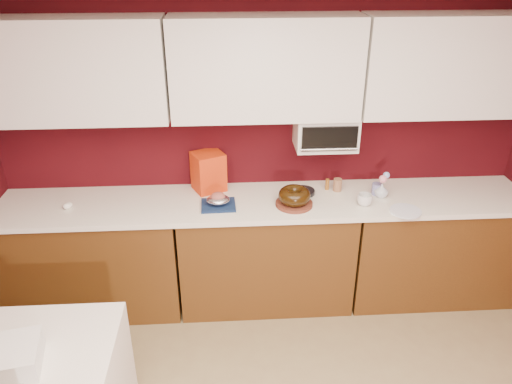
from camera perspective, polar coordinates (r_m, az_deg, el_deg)
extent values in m
cube|color=white|center=(1.39, 8.79, 20.90)|extent=(4.00, 4.50, 0.02)
cube|color=#3C080D|center=(3.87, 0.84, 5.82)|extent=(4.00, 0.02, 2.50)
cube|color=#553111|center=(4.10, -17.97, -7.25)|extent=(1.31, 0.58, 0.86)
cube|color=#553111|center=(3.97, 1.10, -6.93)|extent=(1.31, 0.58, 0.86)
cube|color=#553111|center=(4.28, 19.30, -5.92)|extent=(1.31, 0.58, 0.86)
cube|color=white|center=(3.74, 1.16, -1.19)|extent=(4.00, 0.62, 0.04)
cube|color=white|center=(3.68, -20.63, 12.81)|extent=(1.31, 0.33, 0.70)
cube|color=white|center=(3.54, 1.12, 13.96)|extent=(1.31, 0.33, 0.70)
cube|color=white|center=(3.88, 21.73, 13.29)|extent=(1.31, 0.33, 0.70)
cube|color=white|center=(3.75, 7.94, 6.91)|extent=(0.45, 0.30, 0.25)
cube|color=black|center=(3.60, 8.42, 6.04)|extent=(0.40, 0.02, 0.18)
cylinder|color=silver|center=(3.62, 8.38, 4.84)|extent=(0.42, 0.02, 0.02)
cylinder|color=brown|center=(3.66, 4.37, -1.35)|extent=(0.30, 0.30, 0.03)
torus|color=black|center=(3.63, 4.41, -0.41)|extent=(0.29, 0.29, 0.10)
cube|color=#132448|center=(3.65, -4.33, -1.51)|extent=(0.25, 0.22, 0.02)
ellipsoid|color=white|center=(3.63, -4.35, -0.88)|extent=(0.18, 0.16, 0.06)
ellipsoid|color=#A15549|center=(3.62, -4.37, -0.53)|extent=(0.11, 0.10, 0.07)
cube|color=#B6150C|center=(3.84, -5.45, 2.34)|extent=(0.29, 0.28, 0.30)
cylinder|color=black|center=(3.84, 5.41, 0.03)|extent=(0.20, 0.20, 0.03)
imported|color=silver|center=(3.72, 12.32, -0.75)|extent=(0.13, 0.13, 0.11)
cylinder|color=navy|center=(3.91, 13.62, 0.35)|extent=(0.10, 0.10, 0.09)
imported|color=silver|center=(3.87, 14.16, 0.28)|extent=(0.09, 0.09, 0.12)
sphere|color=pink|center=(3.83, 14.31, 1.44)|extent=(0.06, 0.06, 0.06)
sphere|color=#8CA5E1|center=(3.85, 14.68, 1.87)|extent=(0.05, 0.05, 0.05)
cylinder|color=white|center=(3.72, 16.72, -2.10)|extent=(0.29, 0.29, 0.01)
cylinder|color=brown|center=(3.91, 8.14, 0.87)|extent=(0.03, 0.03, 0.09)
cylinder|color=#8A5E3F|center=(3.90, 9.29, 0.81)|extent=(0.08, 0.08, 0.10)
ellipsoid|color=white|center=(3.85, -20.81, -1.53)|extent=(0.06, 0.05, 0.04)
ellipsoid|color=silver|center=(3.87, -20.62, -1.39)|extent=(0.06, 0.05, 0.04)
cube|color=white|center=(2.85, -26.91, -16.66)|extent=(0.39, 0.34, 0.12)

